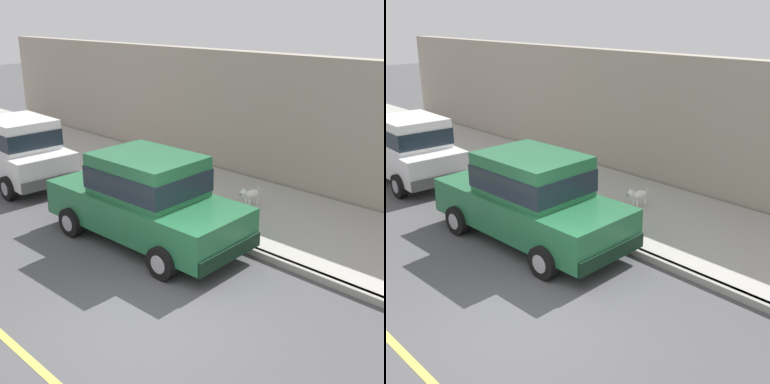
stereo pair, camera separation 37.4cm
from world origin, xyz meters
The scene contains 9 objects.
ground_plane centered at (0.00, 0.00, 0.00)m, with size 80.00×80.00×0.00m, color #4C4C4F.
curb centered at (3.20, 0.00, 0.07)m, with size 0.16×64.00×0.14m, color gray.
sidewalk centered at (5.00, 0.00, 0.07)m, with size 3.60×64.00×0.14m, color #A8A59E.
lane_centre_line centered at (-1.60, 0.00, 0.00)m, with size 0.12×57.60×0.01m, color #E0D64C.
car_green_sedan centered at (2.11, 2.28, 0.98)m, with size 2.15×4.66×1.92m.
car_white_hatchback centered at (2.16, 7.75, 0.98)m, with size 2.06×3.86×1.88m.
dog_white centered at (5.02, 1.81, 0.43)m, with size 0.75×0.25×0.49m.
fire_hydrant centered at (3.65, 5.70, 0.48)m, with size 0.34×0.24×0.72m.
building_facade centered at (7.10, 6.07, 1.79)m, with size 0.50×20.00×3.58m, color #9E9384.
Camera 2 is at (-3.92, -5.43, 4.63)m, focal length 46.99 mm.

